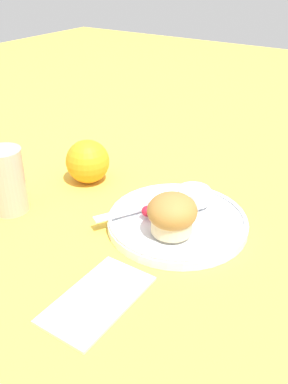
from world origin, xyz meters
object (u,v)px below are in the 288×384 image
(butter_knife, at_px, (147,206))
(orange_fruit, at_px, (88,161))
(juice_glass, at_px, (6,181))
(muffin, at_px, (172,214))

(butter_knife, distance_m, orange_fruit, 0.17)
(butter_knife, distance_m, juice_glass, 0.24)
(orange_fruit, relative_size, juice_glass, 0.74)
(butter_knife, height_order, orange_fruit, orange_fruit)
(orange_fruit, distance_m, juice_glass, 0.16)
(orange_fruit, bearing_deg, muffin, -109.68)
(muffin, height_order, butter_knife, muffin)
(muffin, bearing_deg, butter_knife, 61.71)
(muffin, distance_m, butter_knife, 0.08)
(orange_fruit, bearing_deg, butter_knife, -105.84)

